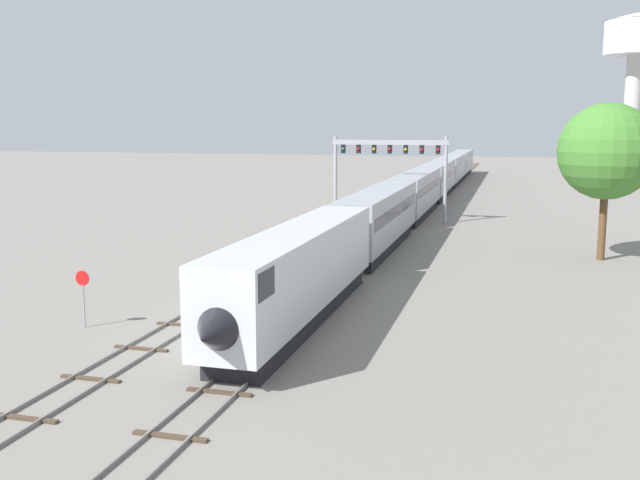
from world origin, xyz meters
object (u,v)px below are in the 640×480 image
water_tower (636,49)px  trackside_tree_left (607,152)px  signal_gantry (390,159)px  stop_sign (83,291)px  passenger_train (429,185)px

water_tower → trackside_tree_left: bearing=-99.0°
signal_gantry → trackside_tree_left: 25.71m
signal_gantry → water_tower: 65.09m
signal_gantry → stop_sign: 44.18m
passenger_train → stop_sign: 59.67m
passenger_train → signal_gantry: 16.19m
signal_gantry → water_tower: water_tower is taller
passenger_train → water_tower: 52.52m
passenger_train → stop_sign: size_ratio=45.51×
passenger_train → trackside_tree_left: 37.25m
stop_sign → passenger_train: bearing=80.4°
trackside_tree_left → passenger_train: bearing=117.0°
water_tower → stop_sign: size_ratio=9.62×
passenger_train → signal_gantry: bearing=-98.2°
passenger_train → stop_sign: (-10.00, -58.82, -0.74)m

